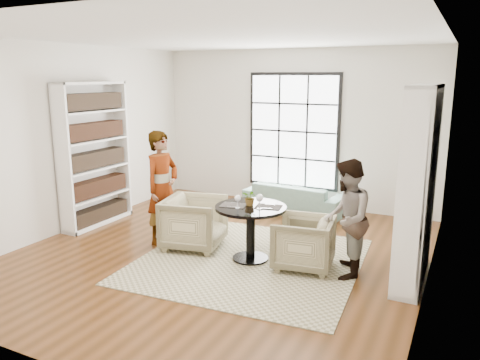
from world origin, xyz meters
The scene contains 16 objects.
ground centered at (0.00, 0.00, 0.00)m, with size 6.00×6.00×0.00m, color #5B3215.
room_shell centered at (0.00, 0.54, 1.26)m, with size 6.00×6.01×6.00m.
rug centered at (0.50, -0.07, 0.01)m, with size 2.91×2.91×0.01m, color tan.
pedestal_table centered at (0.50, -0.03, 0.56)m, with size 0.97×0.97×0.77m.
sofa centered at (0.24, 2.45, 0.27)m, with size 1.86×0.73×0.54m, color slate.
armchair_left centered at (-0.46, 0.04, 0.38)m, with size 0.82×0.84×0.77m, color #C5BB8D.
armchair_right centered at (1.23, 0.04, 0.35)m, with size 0.74×0.76×0.69m, color #C0B689.
person_left centered at (-1.01, 0.04, 0.86)m, with size 0.62×0.41×1.71m, color gray.
person_right centered at (1.78, 0.04, 0.75)m, with size 0.73×0.57×1.50m, color gray.
placemat_left centered at (0.27, -0.10, 0.78)m, with size 0.34×0.26×0.01m, color black.
placemat_right centered at (0.73, 0.04, 0.78)m, with size 0.34×0.26×0.01m, color black.
cutlery_left centered at (0.27, -0.10, 0.78)m, with size 0.14×0.22×0.01m, color silver, non-canonical shape.
cutlery_right centered at (0.73, 0.04, 0.78)m, with size 0.14×0.22×0.01m, color silver, non-canonical shape.
wine_glass_left centered at (0.38, -0.20, 0.90)m, with size 0.08×0.08×0.18m.
wine_glass_right centered at (0.66, -0.11, 0.92)m, with size 0.09×0.09×0.21m.
flower_centerpiece centered at (0.48, 0.00, 0.89)m, with size 0.20×0.18×0.23m, color gray.
Camera 1 is at (3.06, -5.55, 2.50)m, focal length 35.00 mm.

